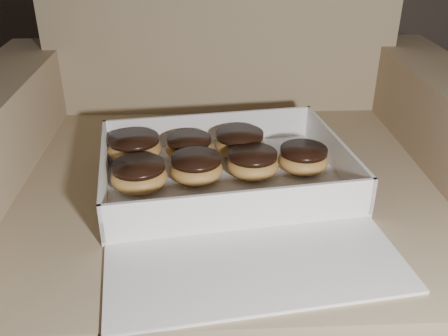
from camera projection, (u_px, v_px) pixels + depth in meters
armchair at (226, 215)px, 1.02m from camera, size 0.97×0.82×1.02m
bakery_box at (231, 187)px, 0.83m from camera, size 0.47×0.53×0.07m
donut_a at (196, 168)px, 0.85m from camera, size 0.09×0.09×0.05m
donut_b at (303, 159)px, 0.88m from camera, size 0.09×0.09×0.04m
donut_c at (139, 175)px, 0.83m from camera, size 0.09×0.09×0.05m
donut_d at (189, 147)px, 0.93m from camera, size 0.09×0.09×0.04m
donut_e at (253, 163)px, 0.87m from camera, size 0.09×0.09×0.05m
donut_f at (240, 143)px, 0.94m from camera, size 0.10×0.10×0.05m
donut_g at (135, 148)px, 0.92m from camera, size 0.10×0.10×0.05m
crumb_a at (130, 231)px, 0.73m from camera, size 0.01×0.01×0.00m
crumb_b at (202, 212)px, 0.77m from camera, size 0.01×0.01×0.00m
crumb_c at (273, 202)px, 0.80m from camera, size 0.01×0.01×0.00m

